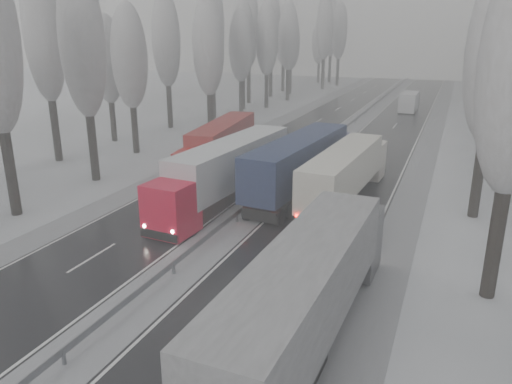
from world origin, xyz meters
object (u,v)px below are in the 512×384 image
Objects in this scene: box_truck_distant at (409,101)px; truck_red_red at (220,143)px; truck_grey_tarp at (312,283)px; truck_blue_box at (304,160)px; truck_cream_box at (347,170)px; truck_red_white at (225,169)px.

box_truck_distant is 0.49× the size of truck_red_red.
truck_blue_box is (-5.91, 18.61, 0.02)m from truck_grey_tarp.
box_truck_distant is (-2.61, 64.98, -1.12)m from truck_grey_tarp.
truck_cream_box is at bearing -88.94° from box_truck_distant.
truck_red_red is (-9.22, 4.18, -0.25)m from truck_blue_box.
truck_cream_box reaches higher than box_truck_distant.
truck_cream_box is 13.65m from truck_red_red.
truck_grey_tarp is 1.02× the size of truck_red_white.
truck_grey_tarp reaches higher than truck_cream_box.
truck_blue_box reaches higher than truck_red_red.
truck_red_white reaches higher than truck_cream_box.
truck_grey_tarp is 2.22× the size of box_truck_distant.
truck_blue_box is 46.51m from box_truck_distant.
truck_red_white is (-7.88, -50.74, 1.07)m from box_truck_distant.
box_truck_distant is (-0.21, 47.17, -0.90)m from truck_cream_box.
truck_cream_box is at bearing -7.78° from truck_blue_box.
box_truck_distant is at bearing 93.98° from truck_grey_tarp.
truck_cream_box is 8.84m from truck_red_white.
truck_grey_tarp is 17.69m from truck_red_white.
truck_blue_box is at bearing -31.98° from truck_red_red.
truck_grey_tarp is 0.99× the size of truck_blue_box.
truck_blue_box reaches higher than truck_cream_box.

